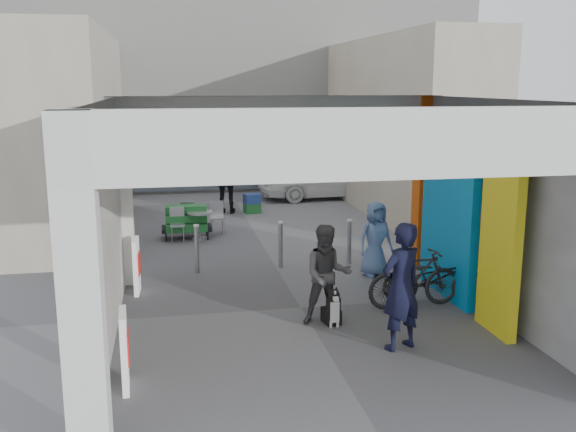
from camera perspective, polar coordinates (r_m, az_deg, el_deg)
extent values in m
plane|color=#5A5A5F|center=(10.99, 1.14, -8.15)|extent=(90.00, 90.00, 0.00)
cube|color=silver|center=(6.48, -17.90, -6.70)|extent=(0.40, 0.40, 3.50)
cube|color=silver|center=(12.30, -14.63, 2.05)|extent=(0.40, 0.40, 3.50)
cube|color=#D44D0C|center=(13.31, 12.10, 2.88)|extent=(0.40, 0.40, 3.50)
plane|color=beige|center=(9.36, -15.76, -0.96)|extent=(0.00, 6.40, 6.40)
plane|color=#A1A1A6|center=(10.65, 18.34, 0.38)|extent=(0.00, 6.40, 6.40)
cube|color=#0C7EC2|center=(11.63, 14.09, -0.21)|extent=(0.15, 2.00, 2.80)
cube|color=yellow|center=(10.07, 18.36, -2.29)|extent=(0.15, 1.00, 2.80)
plane|color=#ACACA7|center=(9.36, 2.52, 10.28)|extent=(6.40, 6.40, 0.00)
cube|color=silver|center=(12.36, -0.79, 9.01)|extent=(6.40, 0.30, 0.70)
cube|color=silver|center=(6.46, 8.77, 6.40)|extent=(6.40, 0.30, 0.70)
cube|color=white|center=(12.53, -0.93, 8.82)|extent=(4.20, 0.05, 0.55)
cube|color=silver|center=(24.21, -5.86, 12.29)|extent=(18.00, 4.00, 8.00)
cube|color=#515966|center=(22.33, -5.23, 4.63)|extent=(16.20, 0.06, 1.80)
cube|color=white|center=(22.09, -10.55, 9.10)|extent=(2.60, 0.06, 0.50)
cube|color=red|center=(22.39, -1.45, 9.32)|extent=(2.20, 0.06, 0.50)
cube|color=#B7AB97|center=(17.81, -18.52, 7.14)|extent=(2.00, 9.00, 5.00)
cube|color=#B7AB97|center=(18.87, 9.94, 7.79)|extent=(2.00, 9.00, 5.00)
cylinder|color=#919399|center=(12.95, -8.10, -2.94)|extent=(0.09, 0.09, 0.97)
cylinder|color=#919399|center=(13.20, -0.65, -2.59)|extent=(0.09, 0.09, 0.95)
cylinder|color=#919399|center=(13.51, 5.47, -2.34)|extent=(0.09, 0.09, 0.93)
cube|color=white|center=(8.33, -14.35, -11.51)|extent=(0.11, 0.55, 1.00)
cube|color=red|center=(8.31, -14.09, -11.19)|extent=(0.06, 0.39, 0.40)
cube|color=white|center=(11.92, -13.32, -4.35)|extent=(0.10, 0.55, 1.00)
cube|color=red|center=(11.90, -13.14, -4.11)|extent=(0.06, 0.39, 0.40)
cylinder|color=#B5B4BA|center=(15.78, -7.83, -0.86)|extent=(0.05, 0.05, 0.66)
cylinder|color=#B5B4BA|center=(15.85, -7.79, -1.99)|extent=(0.40, 0.40, 0.02)
cylinder|color=#B5B4BA|center=(15.71, -7.86, 0.31)|extent=(0.64, 0.64, 0.05)
cube|color=#B5B4BA|center=(15.61, -9.78, -1.52)|extent=(0.35, 0.35, 0.41)
cube|color=#B5B4BA|center=(15.68, -9.84, 0.05)|extent=(0.35, 0.05, 0.41)
cube|color=#B5B4BA|center=(16.27, -6.30, -0.88)|extent=(0.35, 0.35, 0.41)
cube|color=#B5B4BA|center=(16.35, -6.38, 0.63)|extent=(0.35, 0.05, 0.41)
cube|color=#B5B4BA|center=(16.33, -8.88, -0.91)|extent=(0.35, 0.35, 0.41)
cube|color=#B5B4BA|center=(16.40, -8.94, 0.59)|extent=(0.35, 0.05, 0.41)
cube|color=black|center=(15.91, -8.99, -1.45)|extent=(1.20, 0.60, 0.30)
cube|color=#185423|center=(15.73, -8.99, -1.04)|extent=(1.00, 0.35, 0.18)
cube|color=#185423|center=(15.84, -9.03, -0.21)|extent=(1.00, 0.35, 0.18)
cube|color=#185423|center=(15.95, -9.08, 0.60)|extent=(1.00, 0.35, 0.18)
cube|color=#185423|center=(18.84, -3.21, 0.70)|extent=(0.51, 0.44, 0.28)
cube|color=navy|center=(18.79, -3.22, 1.54)|extent=(0.51, 0.44, 0.28)
cube|color=black|center=(10.31, 3.85, -8.84)|extent=(0.24, 0.31, 0.24)
cube|color=black|center=(10.14, 4.05, -8.15)|extent=(0.19, 0.16, 0.35)
cube|color=silver|center=(10.07, 4.18, -8.53)|extent=(0.15, 0.03, 0.33)
cylinder|color=silver|center=(10.12, 3.84, -9.14)|extent=(0.04, 0.04, 0.27)
cylinder|color=silver|center=(10.14, 4.44, -9.09)|extent=(0.04, 0.04, 0.27)
sphere|color=black|center=(10.05, 4.10, -7.03)|extent=(0.19, 0.19, 0.19)
cube|color=silver|center=(9.96, 4.24, -7.32)|extent=(0.08, 0.12, 0.06)
cone|color=black|center=(10.04, 3.78, -6.50)|extent=(0.07, 0.07, 0.08)
cone|color=black|center=(10.07, 4.32, -6.47)|extent=(0.07, 0.07, 0.08)
imported|color=black|center=(9.22, 10.03, -6.19)|extent=(0.79, 0.67, 1.85)
imported|color=#414043|center=(10.08, 3.53, -5.24)|extent=(0.83, 0.68, 1.59)
imported|color=#5775A9|center=(12.68, 7.77, -2.03)|extent=(0.81, 0.62, 1.49)
imported|color=black|center=(18.70, -5.45, 3.26)|extent=(1.26, 0.78, 2.01)
imported|color=black|center=(11.31, 12.93, -5.38)|extent=(1.87, 1.00, 0.93)
imported|color=black|center=(11.08, 11.21, -5.46)|extent=(1.71, 0.59, 1.01)
imported|color=white|center=(21.19, 2.89, 3.41)|extent=(4.08, 1.88, 1.35)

